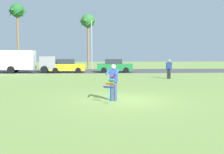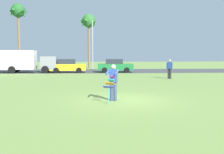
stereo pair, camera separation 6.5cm
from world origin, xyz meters
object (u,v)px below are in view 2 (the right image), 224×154
Objects in this scene: parked_car_green at (115,66)px; streetlight_pole at (92,41)px; person_walker_near at (170,68)px; parked_truck_grey_van at (24,61)px; kite_held at (110,85)px; palm_tree_left_near at (18,14)px; palm_tree_right_near at (89,23)px; person_kite_flyer at (113,81)px; parked_car_yellow at (68,66)px.

streetlight_pole reaches higher than parked_car_green.
parked_car_green is 9.35m from person_walker_near.
parked_truck_grey_van is 0.96× the size of streetlight_pole.
person_walker_near reaches higher than kite_held.
parked_truck_grey_van is at bearing -71.59° from palm_tree_left_near.
palm_tree_left_near is 12.32m from streetlight_pole.
parked_car_green is (1.78, 19.58, -0.07)m from kite_held.
kite_held is at bearing -67.50° from palm_tree_left_near.
person_walker_near is at bearing -44.91° from palm_tree_left_near.
parked_car_green is at bearing -71.79° from palm_tree_right_near.
person_walker_near is (14.92, -8.34, -0.48)m from parked_truck_grey_van.
person_kite_flyer is at bearing -118.66° from person_walker_near.
parked_car_yellow is 14.87m from palm_tree_left_near.
parked_car_green is (10.68, 0.00, -0.64)m from parked_truck_grey_van.
streetlight_pole reaches higher than parked_truck_grey_van.
parked_truck_grey_van reaches higher than parked_car_green.
parked_truck_grey_van is 13.66m from palm_tree_right_near.
palm_tree_right_near reaches higher than parked_car_yellow.
palm_tree_left_near is 10.71m from palm_tree_right_near.
streetlight_pole is (2.89, 6.97, 3.22)m from parked_car_yellow.
palm_tree_left_near reaches higher than person_kite_flyer.
person_kite_flyer is 0.64m from kite_held.
person_kite_flyer is 0.41× the size of parked_car_yellow.
palm_tree_right_near is (7.37, 10.07, 5.56)m from parked_truck_grey_van.
streetlight_pole is (7.94, 6.96, 2.59)m from parked_truck_grey_van.
parked_car_yellow is 0.43× the size of palm_tree_left_near.
palm_tree_left_near reaches higher than parked_car_yellow.
kite_held is 30.31m from palm_tree_right_near.
palm_tree_right_near reaches higher than person_kite_flyer.
person_kite_flyer is at bearing -86.59° from palm_tree_right_near.
palm_tree_left_near is at bearing -178.50° from palm_tree_right_near.
parked_truck_grey_van is at bearing -126.21° from palm_tree_right_near.
parked_car_yellow is 0.50× the size of palm_tree_right_near.
palm_tree_right_near is at bearing 112.31° from person_walker_near.
parked_car_yellow is (-4.05, 18.98, -0.18)m from person_kite_flyer.
palm_tree_right_near is 4.33m from streetlight_pole.
parked_car_green is 0.43× the size of palm_tree_left_near.
parked_truck_grey_van is 1.58× the size of parked_car_green.
person_kite_flyer is at bearing -87.43° from streetlight_pole.
streetlight_pole is (-0.97, 26.54, 3.15)m from kite_held.
kite_held is 0.29× the size of parked_car_yellow.
parked_car_yellow is at bearing -49.69° from palm_tree_left_near.
palm_tree_right_near is (-1.73, 29.05, 6.02)m from person_kite_flyer.
parked_truck_grey_van is 10.70m from parked_car_green.
parked_car_yellow is 8.20m from streetlight_pole.
palm_tree_left_near is at bearing 144.93° from parked_car_green.
parked_car_yellow is (-3.86, 19.58, -0.07)m from kite_held.
person_walker_near is at bearing 61.85° from kite_held.
palm_tree_right_near is at bearing 77.01° from parked_car_yellow.
palm_tree_right_near reaches higher than parked_truck_grey_van.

